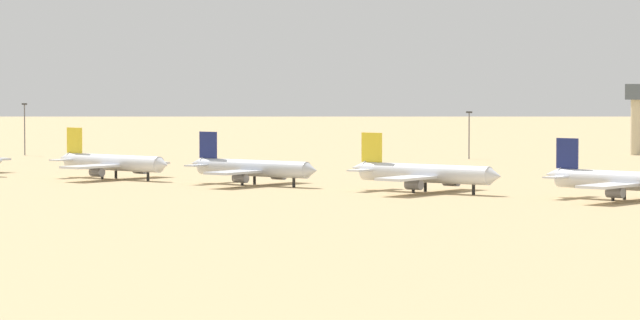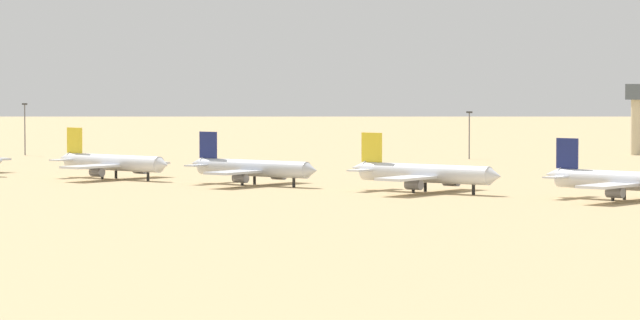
% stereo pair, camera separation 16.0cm
% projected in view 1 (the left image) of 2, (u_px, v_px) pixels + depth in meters
% --- Properties ---
extents(ground, '(4000.00, 4000.00, 0.00)m').
position_uv_depth(ground, '(245.00, 187.00, 373.71)').
color(ground, tan).
extents(ridge_far_west, '(394.87, 347.89, 116.46)m').
position_uv_depth(ridge_far_west, '(459.00, 38.00, 1571.47)').
color(ridge_far_west, gray).
rests_on(ridge_far_west, ground).
extents(parked_jet_yellow_2, '(36.21, 30.64, 11.96)m').
position_uv_depth(parked_jet_yellow_2, '(112.00, 163.00, 402.29)').
color(parked_jet_yellow_2, silver).
rests_on(parked_jet_yellow_2, ground).
extents(parked_jet_navy_3, '(35.53, 29.88, 11.74)m').
position_uv_depth(parked_jet_navy_3, '(252.00, 168.00, 379.96)').
color(parked_jet_navy_3, silver).
rests_on(parked_jet_navy_3, ground).
extents(parked_jet_yellow_4, '(37.24, 31.36, 12.30)m').
position_uv_depth(parked_jet_yellow_4, '(424.00, 173.00, 356.63)').
color(parked_jet_yellow_4, silver).
rests_on(parked_jet_yellow_4, ground).
extents(parked_jet_navy_5, '(36.19, 30.68, 11.95)m').
position_uv_depth(parked_jet_navy_5, '(624.00, 181.00, 333.94)').
color(parked_jet_navy_5, silver).
rests_on(parked_jet_navy_5, ground).
extents(control_tower, '(5.20, 5.20, 21.81)m').
position_uv_depth(control_tower, '(636.00, 112.00, 522.73)').
color(control_tower, '#C6B793').
rests_on(control_tower, ground).
extents(light_pole_west, '(1.80, 0.50, 13.95)m').
position_uv_depth(light_pole_west, '(469.00, 131.00, 497.96)').
color(light_pole_west, '#59595E').
rests_on(light_pole_west, ground).
extents(light_pole_mid, '(1.80, 0.50, 15.93)m').
position_uv_depth(light_pole_mid, '(25.00, 125.00, 521.09)').
color(light_pole_mid, '#59595E').
rests_on(light_pole_mid, ground).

